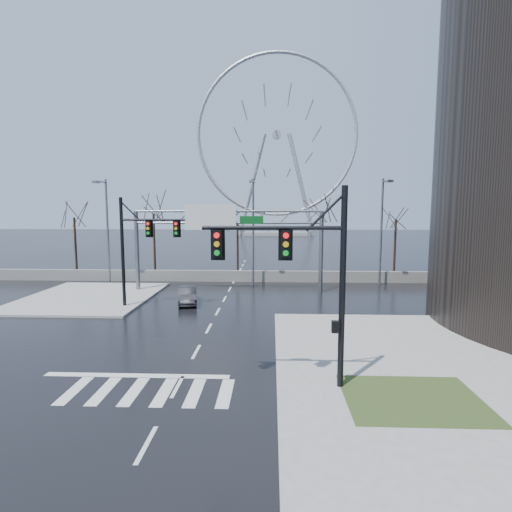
{
  "coord_description": "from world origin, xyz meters",
  "views": [
    {
      "loc": [
        3.78,
        -19.23,
        7.06
      ],
      "look_at": [
        2.71,
        7.53,
        4.0
      ],
      "focal_mm": 28.0,
      "sensor_mm": 36.0,
      "label": 1
    }
  ],
  "objects_px": {
    "signal_mast_near": "(307,268)",
    "ferris_wheel": "(277,142)",
    "sign_gantry": "(224,232)",
    "car": "(187,295)",
    "signal_mast_far": "(138,242)"
  },
  "relations": [
    {
      "from": "ferris_wheel",
      "to": "car",
      "type": "xyz_separation_m",
      "value": [
        -7.64,
        -84.6,
        -25.5
      ]
    },
    {
      "from": "signal_mast_near",
      "to": "ferris_wheel",
      "type": "xyz_separation_m",
      "value": [
        -0.14,
        99.04,
        21.26
      ]
    },
    {
      "from": "signal_mast_far",
      "to": "car",
      "type": "height_order",
      "value": "signal_mast_far"
    },
    {
      "from": "signal_mast_near",
      "to": "ferris_wheel",
      "type": "distance_m",
      "value": 101.29
    },
    {
      "from": "sign_gantry",
      "to": "ferris_wheel",
      "type": "xyz_separation_m",
      "value": [
        5.38,
        80.04,
        20.95
      ]
    },
    {
      "from": "signal_mast_near",
      "to": "ferris_wheel",
      "type": "relative_size",
      "value": 0.16
    },
    {
      "from": "sign_gantry",
      "to": "car",
      "type": "bearing_deg",
      "value": -116.44
    },
    {
      "from": "signal_mast_near",
      "to": "signal_mast_far",
      "type": "distance_m",
      "value": 17.03
    },
    {
      "from": "signal_mast_near",
      "to": "sign_gantry",
      "type": "height_order",
      "value": "signal_mast_near"
    },
    {
      "from": "ferris_wheel",
      "to": "sign_gantry",
      "type": "bearing_deg",
      "value": -93.84
    },
    {
      "from": "signal_mast_near",
      "to": "ferris_wheel",
      "type": "bearing_deg",
      "value": 90.08
    },
    {
      "from": "signal_mast_near",
      "to": "signal_mast_far",
      "type": "xyz_separation_m",
      "value": [
        -11.01,
        13.0,
        -0.04
      ]
    },
    {
      "from": "signal_mast_near",
      "to": "signal_mast_far",
      "type": "height_order",
      "value": "same"
    },
    {
      "from": "signal_mast_near",
      "to": "sign_gantry",
      "type": "xyz_separation_m",
      "value": [
        -5.52,
        19.0,
        0.31
      ]
    },
    {
      "from": "signal_mast_far",
      "to": "sign_gantry",
      "type": "xyz_separation_m",
      "value": [
        5.49,
        6.0,
        0.35
      ]
    }
  ]
}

